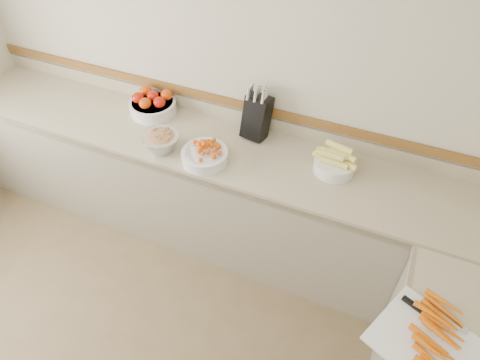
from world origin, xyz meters
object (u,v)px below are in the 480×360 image
at_px(cherry_tomato_bowl, 205,154).
at_px(cutting_board, 433,343).
at_px(corn_bowl, 335,162).
at_px(tomato_bowl, 153,104).
at_px(knife_block, 257,116).
at_px(rhubarb_bowl, 161,141).

relative_size(cherry_tomato_bowl, cutting_board, 0.50).
distance_m(corn_bowl, cutting_board, 1.16).
relative_size(tomato_bowl, cutting_board, 0.57).
height_order(knife_block, tomato_bowl, knife_block).
bearing_deg(rhubarb_bowl, cherry_tomato_bowl, 2.19).
relative_size(corn_bowl, cutting_board, 0.48).
distance_m(tomato_bowl, corn_bowl, 1.37).
xyz_separation_m(knife_block, rhubarb_bowl, (-0.51, -0.39, -0.08)).
bearing_deg(tomato_bowl, rhubarb_bowl, -51.30).
relative_size(knife_block, tomato_bowl, 1.13).
distance_m(tomato_bowl, rhubarb_bowl, 0.44).
xyz_separation_m(tomato_bowl, cherry_tomato_bowl, (0.59, -0.33, -0.01)).
bearing_deg(knife_block, corn_bowl, -13.79).
relative_size(knife_block, cherry_tomato_bowl, 1.29).
height_order(corn_bowl, rhubarb_bowl, corn_bowl).
bearing_deg(tomato_bowl, corn_bowl, -3.96).
bearing_deg(knife_block, cutting_board, -40.62).
xyz_separation_m(corn_bowl, rhubarb_bowl, (-1.09, -0.25, 0.01)).
bearing_deg(tomato_bowl, cutting_board, -26.77).
distance_m(rhubarb_bowl, cutting_board, 1.90).
relative_size(tomato_bowl, rhubarb_bowl, 1.36).
xyz_separation_m(tomato_bowl, rhubarb_bowl, (0.28, -0.34, 0.00)).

